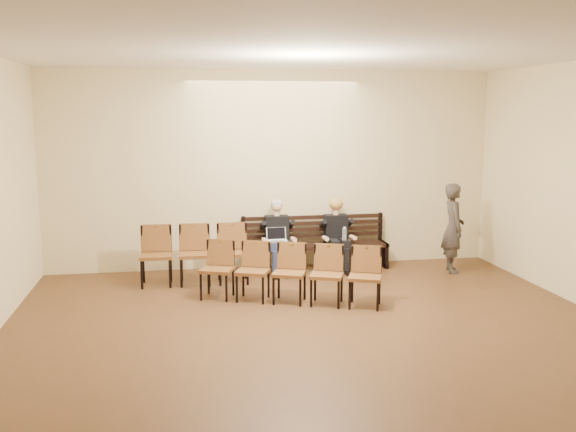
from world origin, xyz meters
name	(u,v)px	position (x,y,z in m)	size (l,w,h in m)	color
ground	(344,376)	(0.00, 0.00, 0.00)	(10.00, 10.00, 0.00)	#55331D
room_walls	(329,133)	(0.00, 0.79, 2.54)	(8.02, 10.01, 3.51)	beige
bench	(315,256)	(0.70, 4.65, 0.23)	(2.60, 0.90, 0.45)	black
seated_man	(278,238)	(0.00, 4.53, 0.61)	(0.50, 0.70, 1.21)	black
seated_woman	(337,238)	(1.07, 4.53, 0.57)	(0.49, 0.68, 1.15)	black
laptop	(277,242)	(-0.03, 4.34, 0.57)	(0.34, 0.27, 0.25)	silver
water_bottle	(344,240)	(1.14, 4.31, 0.57)	(0.07, 0.07, 0.24)	silver
bag	(364,258)	(1.63, 4.75, 0.13)	(0.35, 0.24, 0.26)	black
passerby	(453,221)	(3.02, 4.05, 0.90)	(0.65, 0.43, 1.79)	#3A332F
chair_row_front	(195,255)	(-1.44, 4.00, 0.49)	(1.74, 0.53, 0.97)	brown
chair_row_back	(289,273)	(-0.11, 2.73, 0.43)	(2.67, 0.47, 0.87)	brown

